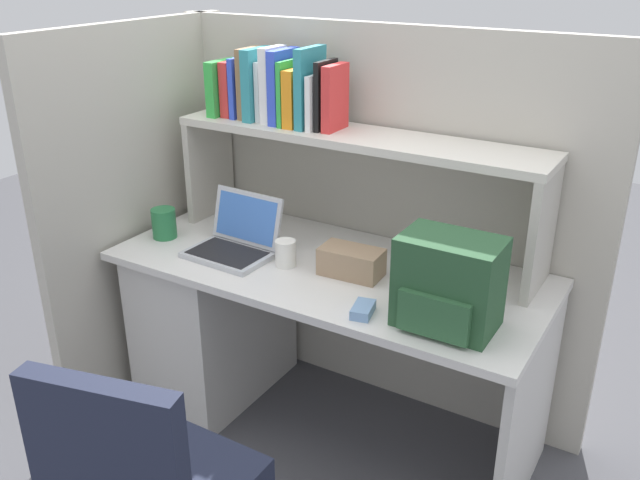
{
  "coord_description": "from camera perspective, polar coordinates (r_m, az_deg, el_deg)",
  "views": [
    {
      "loc": [
        1.13,
        -1.93,
        1.8
      ],
      "look_at": [
        0.0,
        -0.05,
        0.85
      ],
      "focal_mm": 38.06,
      "sensor_mm": 36.0,
      "label": 1
    }
  ],
  "objects": [
    {
      "name": "paper_cup",
      "position": [
        2.46,
        -2.92,
        -1.11
      ],
      "size": [
        0.08,
        0.08,
        0.1
      ],
      "primitive_type": "cylinder",
      "color": "white",
      "rests_on": "desk"
    },
    {
      "name": "cubicle_partition_left",
      "position": [
        2.92,
        -14.46,
        2.07
      ],
      "size": [
        0.05,
        1.06,
        1.55
      ],
      "primitive_type": "cube",
      "color": "#B2ADA0",
      "rests_on": "ground_plane"
    },
    {
      "name": "tissue_box",
      "position": [
        2.39,
        2.65,
        -1.85
      ],
      "size": [
        0.23,
        0.13,
        0.1
      ],
      "primitive_type": "cube",
      "rotation": [
        0.0,
        0.0,
        0.06
      ],
      "color": "#9E7F60",
      "rests_on": "desk"
    },
    {
      "name": "desk",
      "position": [
        2.83,
        -6.29,
        -6.35
      ],
      "size": [
        1.6,
        0.7,
        0.73
      ],
      "color": "silver",
      "rests_on": "ground_plane"
    },
    {
      "name": "ground_plane",
      "position": [
        2.87,
        0.53,
        -15.42
      ],
      "size": [
        8.0,
        8.0,
        0.0
      ],
      "primitive_type": "plane",
      "color": "#4C4C51"
    },
    {
      "name": "computer_mouse",
      "position": [
        2.16,
        3.63,
        -5.87
      ],
      "size": [
        0.08,
        0.11,
        0.03
      ],
      "primitive_type": "cube",
      "rotation": [
        0.0,
        0.0,
        0.22
      ],
      "color": "#7299C6",
      "rests_on": "desk"
    },
    {
      "name": "snack_canister",
      "position": [
        2.77,
        -12.98,
        1.38
      ],
      "size": [
        0.1,
        0.1,
        0.12
      ],
      "primitive_type": "cylinder",
      "color": "#26723F",
      "rests_on": "desk"
    },
    {
      "name": "backpack",
      "position": [
        2.07,
        10.72,
        -3.68
      ],
      "size": [
        0.3,
        0.23,
        0.29
      ],
      "color": "#264C2D",
      "rests_on": "desk"
    },
    {
      "name": "overhead_hutch",
      "position": [
        2.52,
        2.96,
        6.8
      ],
      "size": [
        1.44,
        0.28,
        0.45
      ],
      "color": "#BCB7AC",
      "rests_on": "desk"
    },
    {
      "name": "reference_books_on_shelf",
      "position": [
        2.64,
        -3.7,
        12.53
      ],
      "size": [
        0.55,
        0.18,
        0.29
      ],
      "color": "green",
      "rests_on": "overhead_hutch"
    },
    {
      "name": "cubicle_partition_rear",
      "position": [
        2.77,
        4.6,
        1.6
      ],
      "size": [
        1.84,
        0.05,
        1.55
      ],
      "primitive_type": "cube",
      "color": "#B2ADA0",
      "rests_on": "ground_plane"
    },
    {
      "name": "laptop",
      "position": [
        2.58,
        -7.11,
        -0.06
      ],
      "size": [
        0.32,
        0.27,
        0.22
      ],
      "color": "#B7BABF",
      "rests_on": "desk"
    }
  ]
}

